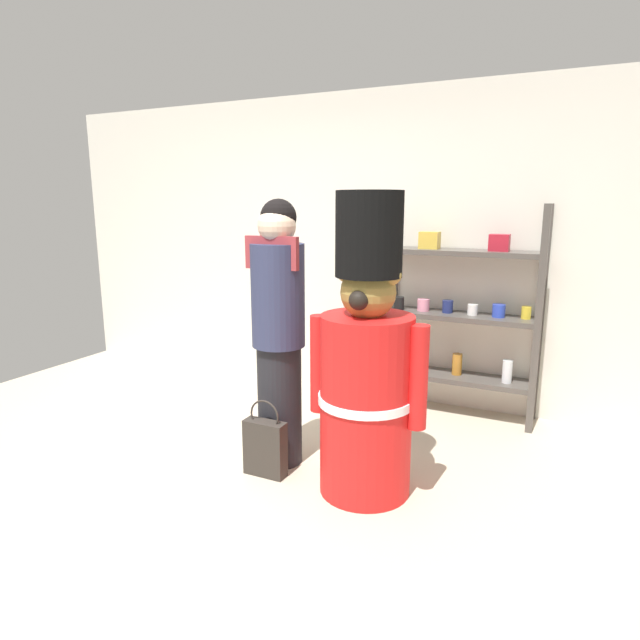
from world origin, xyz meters
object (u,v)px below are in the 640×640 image
Objects in this scene: person_shopper at (278,329)px; shopping_bag at (265,447)px; merchandise_shelf at (459,312)px; teddy_bear_guard at (367,372)px.

shopping_bag is (0.01, -0.21, -0.71)m from person_shopper.
merchandise_shelf reaches higher than shopping_bag.
teddy_bear_guard is 1.02× the size of person_shopper.
teddy_bear_guard reaches higher than shopping_bag.
merchandise_shelf is 1.49m from teddy_bear_guard.
merchandise_shelf is at bearing 81.35° from teddy_bear_guard.
teddy_bear_guard is at bearing -9.79° from person_shopper.
merchandise_shelf is at bearing 57.37° from person_shopper.
person_shopper is (-0.87, -1.35, 0.06)m from merchandise_shelf.
teddy_bear_guard is 3.52× the size of shopping_bag.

